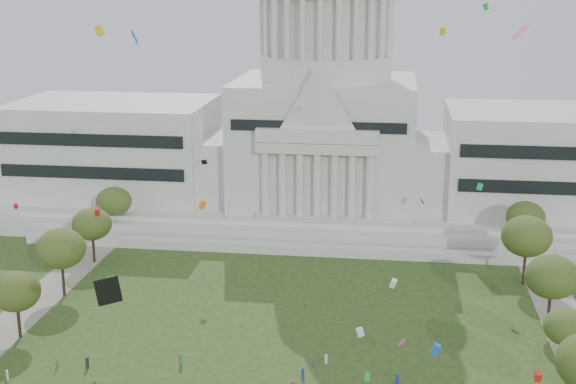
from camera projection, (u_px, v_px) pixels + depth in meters
capitol at (325, 128)px, 199.75m from camera, size 160.00×64.50×91.30m
row_tree_l_3 at (16, 292)px, 132.93m from camera, size 8.12×8.12×11.55m
row_tree_r_3 at (567, 327)px, 122.24m from camera, size 7.01×7.01×9.98m
row_tree_l_4 at (61, 249)px, 150.33m from camera, size 9.29×9.29×13.21m
row_tree_r_4 at (552, 277)px, 136.50m from camera, size 9.19×9.19×13.06m
row_tree_l_5 at (92, 224)px, 168.51m from camera, size 8.33×8.33×11.85m
row_tree_r_5 at (527, 236)px, 155.78m from camera, size 9.82×9.82×13.96m
row_tree_l_6 at (114, 201)px, 186.11m from camera, size 8.19×8.19×11.64m
row_tree_r_6 at (526, 217)px, 172.99m from camera, size 8.42×8.42×11.97m
kite_swarm at (279, 254)px, 95.39m from camera, size 81.66×107.17×61.54m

